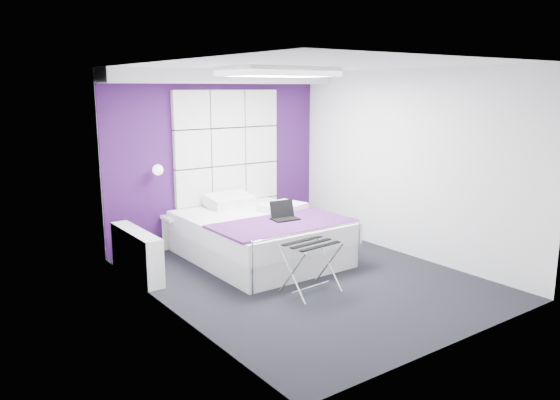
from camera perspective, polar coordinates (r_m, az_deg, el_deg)
name	(u,v)px	position (r m, az deg, el deg)	size (l,w,h in m)	color
floor	(306,278)	(6.92, 2.75, -8.15)	(4.40, 4.40, 0.00)	black
ceiling	(308,65)	(6.51, 2.98, 13.90)	(4.40, 4.40, 0.00)	white
wall_back	(217,157)	(8.40, -6.57, 4.46)	(3.60, 3.60, 0.00)	white
wall_left	(169,192)	(5.66, -11.52, 0.79)	(4.40, 4.40, 0.00)	white
wall_right	(408,164)	(7.83, 13.23, 3.70)	(4.40, 4.40, 0.00)	white
accent_wall	(218,157)	(8.40, -6.54, 4.45)	(3.58, 0.02, 2.58)	#37114A
soffit	(224,77)	(8.12, -5.88, 12.71)	(3.58, 0.50, 0.20)	silver
headboard	(228,165)	(8.44, -5.46, 3.62)	(1.80, 0.08, 2.30)	silver
skylight	(278,71)	(6.99, -0.19, 13.35)	(1.36, 0.86, 0.12)	white
wall_lamp	(157,170)	(7.83, -12.76, 3.13)	(0.15, 0.15, 0.15)	white
radiator	(137,254)	(7.11, -14.75, -5.44)	(0.22, 1.20, 0.60)	silver
bed	(259,235)	(7.61, -2.23, -3.70)	(1.83, 2.22, 0.77)	silver
nightstand	(178,217)	(8.04, -10.64, -1.77)	(0.41, 0.32, 0.05)	silver
luggage_rack	(311,268)	(6.37, 3.23, -7.08)	(0.61, 0.45, 0.60)	silver
laptop	(283,215)	(7.26, 0.33, -1.55)	(0.35, 0.25, 0.25)	black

